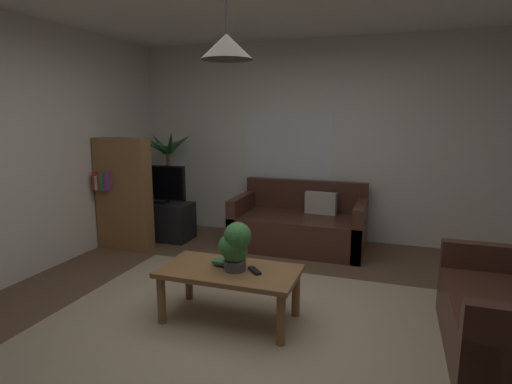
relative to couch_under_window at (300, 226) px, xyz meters
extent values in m
cube|color=brown|center=(0.03, -2.13, -0.28)|extent=(4.97, 5.27, 0.02)
cube|color=tan|center=(0.03, -2.33, -0.27)|extent=(3.23, 2.90, 0.01)
cube|color=silver|center=(0.03, 0.54, 1.05)|extent=(5.09, 0.06, 2.65)
cube|color=white|center=(-0.31, 0.50, 0.93)|extent=(1.22, 0.01, 1.08)
cube|color=#47281E|center=(0.00, -0.04, -0.06)|extent=(1.64, 0.89, 0.42)
cube|color=#47281E|center=(0.00, 0.35, 0.35)|extent=(1.64, 0.12, 0.40)
cube|color=#47281E|center=(-0.76, -0.04, 0.05)|extent=(0.12, 0.89, 0.64)
cube|color=#47281E|center=(0.75, -0.04, 0.05)|extent=(0.12, 0.89, 0.64)
cube|color=#B7AD9E|center=(0.24, 0.17, 0.29)|extent=(0.41, 0.16, 0.28)
cube|color=#47281E|center=(1.97, -1.34, 0.05)|extent=(0.89, 0.12, 0.64)
cube|color=olive|center=(-0.12, -2.06, 0.15)|extent=(1.13, 0.59, 0.04)
cylinder|color=olive|center=(-0.62, -2.30, -0.07)|extent=(0.07, 0.07, 0.40)
cylinder|color=olive|center=(0.39, -2.30, -0.07)|extent=(0.07, 0.07, 0.40)
cylinder|color=olive|center=(-0.62, -1.83, -0.07)|extent=(0.07, 0.07, 0.40)
cylinder|color=olive|center=(0.39, -1.83, -0.07)|extent=(0.07, 0.07, 0.40)
cube|color=#B22D2D|center=(-0.20, -1.99, 0.18)|extent=(0.14, 0.10, 0.02)
cube|color=#387247|center=(-0.20, -2.01, 0.21)|extent=(0.17, 0.13, 0.03)
cube|color=black|center=(0.10, -2.06, 0.18)|extent=(0.14, 0.15, 0.02)
cylinder|color=#4C4C51|center=(-0.07, -2.07, 0.21)|extent=(0.18, 0.18, 0.08)
sphere|color=#3D7F3D|center=(-0.07, -2.05, 0.32)|extent=(0.20, 0.20, 0.20)
sphere|color=#3D7F3D|center=(-0.09, -2.09, 0.38)|extent=(0.20, 0.20, 0.20)
sphere|color=#3D7F3D|center=(-0.04, -2.08, 0.46)|extent=(0.22, 0.22, 0.22)
cube|color=black|center=(-1.91, -0.24, -0.02)|extent=(0.90, 0.44, 0.50)
cube|color=black|center=(-1.91, -0.26, 0.51)|extent=(0.83, 0.05, 0.47)
cube|color=black|center=(-1.91, -0.29, 0.51)|extent=(0.79, 0.00, 0.43)
cube|color=black|center=(-1.91, -0.26, 0.25)|extent=(0.24, 0.16, 0.04)
cylinder|color=beige|center=(-1.99, 0.18, -0.12)|extent=(0.32, 0.32, 0.30)
cylinder|color=brown|center=(-1.99, 0.18, 0.47)|extent=(0.05, 0.05, 0.88)
cone|color=#2D6B33|center=(-1.83, 0.18, 1.01)|extent=(0.39, 0.12, 0.29)
cone|color=#2D6B33|center=(-1.87, 0.31, 1.00)|extent=(0.32, 0.36, 0.33)
cone|color=#2D6B33|center=(-2.02, 0.36, 0.96)|extent=(0.14, 0.39, 0.23)
cone|color=#2D6B33|center=(-2.22, 0.31, 1.00)|extent=(0.49, 0.39, 0.33)
cone|color=#2D6B33|center=(-2.16, 0.08, 0.97)|extent=(0.38, 0.33, 0.27)
cone|color=#2D6B33|center=(-2.01, -0.05, 0.99)|extent=(0.12, 0.49, 0.28)
cone|color=#2D6B33|center=(-1.84, 0.01, 1.04)|extent=(0.37, 0.45, 0.41)
cube|color=olive|center=(-2.09, -0.75, 0.43)|extent=(0.70, 0.22, 1.40)
cube|color=#B22D2D|center=(-2.37, -0.87, 0.61)|extent=(0.03, 0.16, 0.22)
cube|color=beige|center=(-2.34, -0.87, 0.58)|extent=(0.03, 0.16, 0.17)
cube|color=#B22D2D|center=(-2.30, -0.87, 0.59)|extent=(0.03, 0.16, 0.17)
cube|color=#387247|center=(-2.26, -0.87, 0.61)|extent=(0.05, 0.16, 0.22)
cube|color=#72387F|center=(-2.21, -0.87, 0.61)|extent=(0.04, 0.16, 0.23)
cylinder|color=black|center=(-0.12, -2.06, 2.19)|extent=(0.01, 0.01, 0.39)
cone|color=#4C4742|center=(-0.12, -2.06, 1.90)|extent=(0.40, 0.40, 0.18)
camera|label=1|loc=(1.11, -5.00, 1.41)|focal=28.84mm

